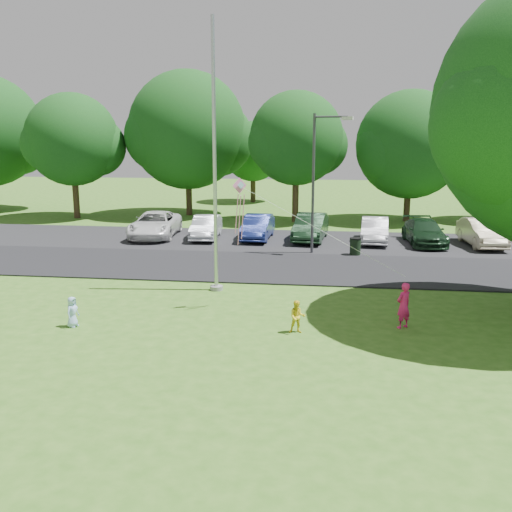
# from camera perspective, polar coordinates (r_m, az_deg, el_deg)

# --- Properties ---
(ground) EXTENTS (120.00, 120.00, 0.00)m
(ground) POSITION_cam_1_polar(r_m,az_deg,el_deg) (16.96, 4.43, -8.29)
(ground) COLOR #34651A
(ground) RESTS_ON ground
(park_road) EXTENTS (60.00, 6.00, 0.06)m
(park_road) POSITION_cam_1_polar(r_m,az_deg,el_deg) (25.58, 5.52, -1.22)
(park_road) COLOR black
(park_road) RESTS_ON ground
(parking_strip) EXTENTS (42.00, 7.00, 0.06)m
(parking_strip) POSITION_cam_1_polar(r_m,az_deg,el_deg) (31.94, 5.93, 1.45)
(parking_strip) COLOR black
(parking_strip) RESTS_ON ground
(flagpole) EXTENTS (0.50, 0.50, 10.00)m
(flagpole) POSITION_cam_1_polar(r_m,az_deg,el_deg) (21.38, -4.13, 7.42)
(flagpole) COLOR #B7BABF
(flagpole) RESTS_ON ground
(street_lamp) EXTENTS (1.91, 0.62, 6.87)m
(street_lamp) POSITION_cam_1_polar(r_m,az_deg,el_deg) (28.17, 6.31, 8.43)
(street_lamp) COLOR #3F3F44
(street_lamp) RESTS_ON ground
(trash_can) EXTENTS (0.57, 0.57, 0.90)m
(trash_can) POSITION_cam_1_polar(r_m,az_deg,el_deg) (28.52, 9.90, 0.91)
(trash_can) COLOR black
(trash_can) RESTS_ON ground
(tree_row) EXTENTS (64.35, 11.94, 10.88)m
(tree_row) POSITION_cam_1_polar(r_m,az_deg,el_deg) (40.12, 8.79, 11.70)
(tree_row) COLOR #332316
(tree_row) RESTS_ON ground
(horizon_trees) EXTENTS (77.46, 7.20, 7.02)m
(horizon_trees) POSITION_cam_1_polar(r_m,az_deg,el_deg) (49.89, 11.39, 10.04)
(horizon_trees) COLOR #332316
(horizon_trees) RESTS_ON ground
(parked_cars) EXTENTS (20.37, 5.39, 1.48)m
(parked_cars) POSITION_cam_1_polar(r_m,az_deg,el_deg) (31.89, 4.32, 2.80)
(parked_cars) COLOR silver
(parked_cars) RESTS_ON ground
(woman) EXTENTS (0.63, 0.60, 1.45)m
(woman) POSITION_cam_1_polar(r_m,az_deg,el_deg) (18.21, 14.54, -4.81)
(woman) COLOR #E31E67
(woman) RESTS_ON ground
(child_yellow) EXTENTS (0.54, 0.45, 1.01)m
(child_yellow) POSITION_cam_1_polar(r_m,az_deg,el_deg) (17.31, 4.15, -6.09)
(child_yellow) COLOR yellow
(child_yellow) RESTS_ON ground
(child_blue) EXTENTS (0.41, 0.53, 0.97)m
(child_blue) POSITION_cam_1_polar(r_m,az_deg,el_deg) (18.70, -17.89, -5.33)
(child_blue) COLOR #9CC0EF
(child_blue) RESTS_ON ground
(kite) EXTENTS (5.55, 1.64, 2.85)m
(kite) POSITION_cam_1_polar(r_m,az_deg,el_deg) (19.00, -1.19, 5.47)
(kite) COLOR pink
(kite) RESTS_ON ground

